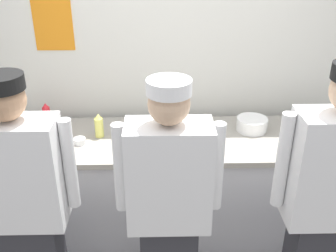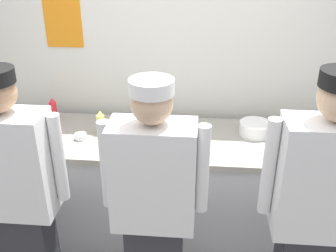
% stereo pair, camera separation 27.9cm
% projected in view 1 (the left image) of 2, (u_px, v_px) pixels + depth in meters
% --- Properties ---
extents(wall_back, '(4.78, 0.11, 2.70)m').
position_uv_depth(wall_back, '(170.00, 61.00, 3.08)').
color(wall_back, silver).
rests_on(wall_back, ground).
extents(prep_counter, '(3.05, 0.72, 0.92)m').
position_uv_depth(prep_counter, '(172.00, 190.00, 3.03)').
color(prep_counter, silver).
rests_on(prep_counter, ground).
extents(chef_near_left, '(0.60, 0.24, 1.65)m').
position_uv_depth(chef_near_left, '(25.00, 207.00, 2.17)').
color(chef_near_left, '#2D2D33').
rests_on(chef_near_left, ground).
extents(chef_center, '(0.59, 0.24, 1.63)m').
position_uv_depth(chef_center, '(169.00, 209.00, 2.18)').
color(chef_center, '#2D2D33').
rests_on(chef_center, ground).
extents(chef_far_right, '(0.62, 0.24, 1.71)m').
position_uv_depth(chef_far_right, '(328.00, 204.00, 2.15)').
color(chef_far_right, '#2D2D33').
rests_on(chef_far_right, ground).
extents(plate_stack_front, '(0.20, 0.20, 0.08)m').
position_uv_depth(plate_stack_front, '(34.00, 142.00, 2.68)').
color(plate_stack_front, white).
rests_on(plate_stack_front, prep_counter).
extents(plate_stack_rear, '(0.23, 0.23, 0.10)m').
position_uv_depth(plate_stack_rear, '(252.00, 124.00, 2.92)').
color(plate_stack_rear, white).
rests_on(plate_stack_rear, prep_counter).
extents(mixing_bowl_steel, '(0.36, 0.36, 0.13)m').
position_uv_depth(mixing_bowl_steel, '(315.00, 128.00, 2.83)').
color(mixing_bowl_steel, '#B7BABF').
rests_on(mixing_bowl_steel, prep_counter).
extents(sheet_tray, '(0.44, 0.33, 0.02)m').
position_uv_depth(sheet_tray, '(159.00, 138.00, 2.80)').
color(sheet_tray, '#B7BABF').
rests_on(sheet_tray, prep_counter).
extents(squeeze_bottle_secondary, '(0.05, 0.05, 0.20)m').
position_uv_depth(squeeze_bottle_secondary, '(47.00, 116.00, 2.92)').
color(squeeze_bottle_secondary, red).
rests_on(squeeze_bottle_secondary, prep_counter).
extents(squeeze_bottle_spare, '(0.06, 0.06, 0.18)m').
position_uv_depth(squeeze_bottle_spare, '(99.00, 126.00, 2.81)').
color(squeeze_bottle_spare, '#E5E066').
rests_on(squeeze_bottle_spare, prep_counter).
extents(ramekin_green_sauce, '(0.08, 0.08, 0.04)m').
position_uv_depth(ramekin_green_sauce, '(80.00, 141.00, 2.74)').
color(ramekin_green_sauce, white).
rests_on(ramekin_green_sauce, prep_counter).
extents(ramekin_red_sauce, '(0.08, 0.08, 0.05)m').
position_uv_depth(ramekin_red_sauce, '(9.00, 130.00, 2.88)').
color(ramekin_red_sauce, white).
rests_on(ramekin_red_sauce, prep_counter).
extents(ramekin_orange_sauce, '(0.09, 0.09, 0.04)m').
position_uv_depth(ramekin_orange_sauce, '(196.00, 130.00, 2.89)').
color(ramekin_orange_sauce, white).
rests_on(ramekin_orange_sauce, prep_counter).
extents(ramekin_yellow_sauce, '(0.10, 0.10, 0.05)m').
position_uv_depth(ramekin_yellow_sauce, '(8.00, 140.00, 2.75)').
color(ramekin_yellow_sauce, white).
rests_on(ramekin_yellow_sauce, prep_counter).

